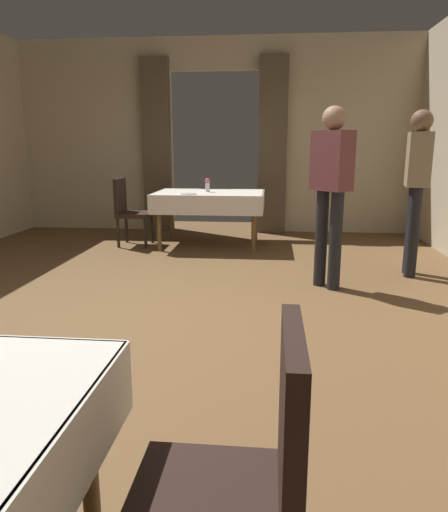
{
  "coord_description": "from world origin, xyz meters",
  "views": [
    {
      "loc": [
        0.92,
        -3.61,
        1.36
      ],
      "look_at": [
        0.52,
        0.37,
        0.44
      ],
      "focal_mm": 33.5,
      "sensor_mm": 36.0,
      "label": 1
    }
  ],
  "objects_px": {
    "flower_vase_mid": "(207,185)",
    "plate_mid_b": "(188,194)",
    "chair_mid_left": "(129,209)",
    "dining_table_mid": "(210,198)",
    "chair_near_right": "(243,482)",
    "person_diner_standing_aside": "(417,179)",
    "person_waiter_by_doorway": "(331,183)"
  },
  "relations": [
    {
      "from": "dining_table_mid",
      "to": "chair_near_right",
      "type": "bearing_deg",
      "value": -81.79
    },
    {
      "from": "dining_table_mid",
      "to": "person_diner_standing_aside",
      "type": "xyz_separation_m",
      "value": [
        2.34,
        -1.33,
        0.36
      ]
    },
    {
      "from": "chair_mid_left",
      "to": "flower_vase_mid",
      "type": "xyz_separation_m",
      "value": [
        1.09,
        0.06,
        0.33
      ]
    },
    {
      "from": "chair_near_right",
      "to": "person_diner_standing_aside",
      "type": "height_order",
      "value": "person_diner_standing_aside"
    },
    {
      "from": "dining_table_mid",
      "to": "plate_mid_b",
      "type": "xyz_separation_m",
      "value": [
        -0.23,
        -0.36,
        0.09
      ]
    },
    {
      "from": "chair_near_right",
      "to": "person_diner_standing_aside",
      "type": "relative_size",
      "value": 0.54
    },
    {
      "from": "chair_mid_left",
      "to": "plate_mid_b",
      "type": "distance_m",
      "value": 0.97
    },
    {
      "from": "flower_vase_mid",
      "to": "plate_mid_b",
      "type": "bearing_deg",
      "value": -120.08
    },
    {
      "from": "chair_mid_left",
      "to": "plate_mid_b",
      "type": "xyz_separation_m",
      "value": [
        0.89,
        -0.3,
        0.24
      ]
    },
    {
      "from": "chair_near_right",
      "to": "flower_vase_mid",
      "type": "xyz_separation_m",
      "value": [
        -0.81,
        5.42,
        0.33
      ]
    },
    {
      "from": "chair_mid_left",
      "to": "person_diner_standing_aside",
      "type": "bearing_deg",
      "value": -20.03
    },
    {
      "from": "flower_vase_mid",
      "to": "plate_mid_b",
      "type": "height_order",
      "value": "flower_vase_mid"
    },
    {
      "from": "plate_mid_b",
      "to": "dining_table_mid",
      "type": "bearing_deg",
      "value": 57.4
    },
    {
      "from": "chair_mid_left",
      "to": "flower_vase_mid",
      "type": "distance_m",
      "value": 1.15
    },
    {
      "from": "plate_mid_b",
      "to": "person_diner_standing_aside",
      "type": "height_order",
      "value": "person_diner_standing_aside"
    },
    {
      "from": "chair_mid_left",
      "to": "plate_mid_b",
      "type": "bearing_deg",
      "value": -18.4
    },
    {
      "from": "chair_near_right",
      "to": "plate_mid_b",
      "type": "bearing_deg",
      "value": 101.33
    },
    {
      "from": "flower_vase_mid",
      "to": "person_waiter_by_doorway",
      "type": "bearing_deg",
      "value": -52.71
    },
    {
      "from": "chair_mid_left",
      "to": "flower_vase_mid",
      "type": "relative_size",
      "value": 5.03
    },
    {
      "from": "dining_table_mid",
      "to": "person_waiter_by_doorway",
      "type": "height_order",
      "value": "person_waiter_by_doorway"
    },
    {
      "from": "plate_mid_b",
      "to": "person_diner_standing_aside",
      "type": "bearing_deg",
      "value": -20.59
    },
    {
      "from": "chair_near_right",
      "to": "person_waiter_by_doorway",
      "type": "xyz_separation_m",
      "value": [
        0.61,
        3.54,
        0.51
      ]
    },
    {
      "from": "person_waiter_by_doorway",
      "to": "flower_vase_mid",
      "type": "bearing_deg",
      "value": 127.29
    },
    {
      "from": "plate_mid_b",
      "to": "chair_near_right",
      "type": "bearing_deg",
      "value": -78.67
    },
    {
      "from": "dining_table_mid",
      "to": "plate_mid_b",
      "type": "height_order",
      "value": "plate_mid_b"
    },
    {
      "from": "flower_vase_mid",
      "to": "person_diner_standing_aside",
      "type": "height_order",
      "value": "person_diner_standing_aside"
    },
    {
      "from": "dining_table_mid",
      "to": "flower_vase_mid",
      "type": "bearing_deg",
      "value": -159.12
    },
    {
      "from": "chair_near_right",
      "to": "flower_vase_mid",
      "type": "distance_m",
      "value": 5.49
    },
    {
      "from": "plate_mid_b",
      "to": "person_diner_standing_aside",
      "type": "distance_m",
      "value": 2.76
    },
    {
      "from": "chair_mid_left",
      "to": "person_waiter_by_doorway",
      "type": "xyz_separation_m",
      "value": [
        2.52,
        -1.82,
        0.51
      ]
    },
    {
      "from": "chair_near_right",
      "to": "chair_mid_left",
      "type": "relative_size",
      "value": 1.0
    },
    {
      "from": "chair_near_right",
      "to": "plate_mid_b",
      "type": "relative_size",
      "value": 4.35
    }
  ]
}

